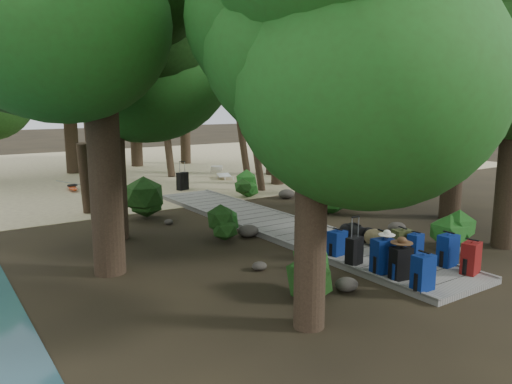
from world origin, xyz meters
TOP-DOWN VIEW (x-y plane):
  - ground at (0.00, 0.00)m, footprint 120.00×120.00m
  - sand_beach at (0.00, 16.00)m, footprint 40.00×22.00m
  - boardwalk at (0.00, 1.00)m, footprint 2.00×12.00m
  - backpack_left_a at (-0.80, -4.50)m, footprint 0.40×0.29m
  - backpack_left_b at (-0.68, -3.89)m, footprint 0.43×0.35m
  - backpack_left_c at (-0.70, -3.45)m, footprint 0.47×0.38m
  - backpack_left_d at (-0.61, -2.03)m, footprint 0.43×0.33m
  - backpack_right_a at (0.74, -4.47)m, footprint 0.45×0.37m
  - backpack_right_b at (0.78, -3.91)m, footprint 0.42×0.30m
  - backpack_right_c at (0.72, -3.13)m, footprint 0.37×0.29m
  - backpack_right_d at (0.66, -2.82)m, footprint 0.47×0.38m
  - duffel_right_khaki at (0.64, -2.25)m, footprint 0.45×0.63m
  - duffel_right_black at (0.65, -1.42)m, footprint 0.53×0.69m
  - suitcase_on_boardwalk at (-0.79, -2.75)m, footprint 0.42×0.28m
  - lone_suitcase_on_sand at (0.48, 8.11)m, footprint 0.51×0.38m
  - hat_brown at (-0.62, -3.84)m, footprint 0.43×0.43m
  - hat_white at (-0.63, -3.47)m, footprint 0.33×0.33m
  - kayak at (-3.24, 10.52)m, footprint 0.90×2.94m
  - sun_lounger at (3.39, 9.76)m, footprint 1.20×1.82m
  - tree_right_b at (5.15, -0.94)m, footprint 5.07×5.07m
  - tree_right_c at (3.98, 1.79)m, footprint 5.07×5.07m
  - tree_right_d at (5.05, 3.76)m, footprint 5.31×5.31m
  - tree_right_e at (4.56, 7.16)m, footprint 4.48×4.48m
  - tree_right_f at (6.12, 9.63)m, footprint 5.70×5.70m
  - tree_left_a at (-3.36, -4.31)m, footprint 4.29×4.29m
  - tree_left_b at (-5.15, -0.02)m, footprint 5.17×5.17m
  - tree_left_c at (-4.14, 2.51)m, footprint 5.05×5.05m
  - tree_back_a at (-1.87, 15.67)m, footprint 5.33×5.33m
  - tree_back_b at (1.78, 16.46)m, footprint 5.12×5.12m
  - tree_back_c at (4.55, 16.03)m, footprint 4.58×4.58m
  - palm_right_a at (3.19, 6.47)m, footprint 4.09×4.09m
  - palm_right_b at (4.96, 10.48)m, footprint 4.56×4.56m
  - palm_right_c at (1.90, 11.93)m, footprint 4.79×4.79m
  - palm_left_a at (-4.14, 5.93)m, footprint 4.31×4.31m
  - rock_left_a at (-1.77, -3.54)m, footprint 0.46×0.41m
  - rock_left_b at (-2.47, -1.63)m, footprint 0.33×0.29m
  - rock_left_c at (-1.20, 0.73)m, footprint 0.57×0.52m
  - rock_left_d at (-2.38, 3.17)m, footprint 0.27×0.24m
  - rock_right_a at (1.95, -3.27)m, footprint 0.42×0.38m
  - rock_right_b at (2.42, -1.19)m, footprint 0.51×0.46m
  - rock_right_c at (1.87, 1.95)m, footprint 0.32×0.29m
  - rock_right_d at (2.89, 4.36)m, footprint 0.62×0.56m
  - shrub_left_a at (-2.43, -3.33)m, footprint 1.01×1.01m
  - shrub_left_b at (-1.88, 0.74)m, footprint 1.00×1.00m
  - shrub_left_c at (-2.62, 4.20)m, footprint 1.35×1.35m
  - shrub_right_a at (2.10, -2.99)m, footprint 1.07×1.07m
  - shrub_right_b at (2.53, 1.76)m, footprint 1.35×1.35m
  - shrub_right_c at (1.78, 5.45)m, footprint 0.91×0.91m

SIDE VIEW (x-z plane):
  - ground at x=0.00m, z-range 0.00..0.00m
  - sand_beach at x=0.00m, z-range 0.00..0.02m
  - boardwalk at x=0.00m, z-range 0.00..0.12m
  - rock_left_d at x=-2.38m, z-range 0.00..0.15m
  - rock_right_c at x=1.87m, z-range 0.00..0.18m
  - rock_left_b at x=-2.47m, z-range 0.00..0.18m
  - rock_right_a at x=1.95m, z-range 0.00..0.23m
  - rock_left_a at x=-1.77m, z-range 0.00..0.25m
  - rock_right_b at x=2.42m, z-range 0.00..0.28m
  - rock_left_c at x=-1.20m, z-range 0.00..0.32m
  - kayak at x=-3.24m, z-range 0.02..0.31m
  - rock_right_d at x=2.89m, z-range 0.00..0.34m
  - sun_lounger at x=3.39m, z-range 0.02..0.58m
  - duffel_right_black at x=0.65m, z-range 0.12..0.50m
  - duffel_right_khaki at x=0.64m, z-range 0.12..0.52m
  - lone_suitcase_on_sand at x=0.48m, z-range 0.02..0.73m
  - shrub_right_c at x=1.78m, z-range 0.00..0.81m
  - backpack_right_c at x=0.72m, z-range 0.12..0.70m
  - suitcase_on_boardwalk at x=-0.79m, z-range 0.12..0.72m
  - backpack_left_d at x=-0.61m, z-range 0.12..0.73m
  - backpack_right_d at x=0.66m, z-range 0.12..0.74m
  - shrub_left_b at x=-1.88m, z-range 0.00..0.90m
  - shrub_left_a at x=-2.43m, z-range 0.00..0.90m
  - backpack_left_b at x=-0.68m, z-range 0.12..0.82m
  - backpack_right_a at x=0.74m, z-range 0.12..0.83m
  - shrub_right_a at x=2.10m, z-range 0.00..0.96m
  - backpack_left_a at x=-0.80m, z-range 0.12..0.86m
  - backpack_right_b at x=0.78m, z-range 0.12..0.86m
  - backpack_left_c at x=-0.70m, z-range 0.12..0.90m
  - shrub_right_b at x=2.53m, z-range 0.00..1.22m
  - shrub_left_c at x=-2.62m, z-range 0.00..1.22m
  - hat_brown at x=-0.62m, z-range 0.82..0.95m
  - hat_white at x=-0.63m, z-range 0.90..1.01m
  - palm_left_a at x=-4.14m, z-range 0.00..6.86m
  - palm_right_a at x=3.19m, z-range 0.00..6.98m
  - tree_left_a at x=-3.36m, z-range 0.00..7.14m
  - palm_right_c at x=1.90m, z-range 0.00..7.62m
  - tree_right_e at x=4.56m, z-range 0.00..8.06m
  - tree_back_c at x=4.55m, z-range 0.00..8.25m
  - tree_right_c at x=3.98m, z-range 0.00..8.78m
  - tree_left_c at x=-4.14m, z-range 0.00..8.79m
  - palm_right_b at x=4.96m, z-range 0.00..8.80m
  - tree_right_b at x=5.15m, z-range 0.00..9.05m
  - tree_back_b at x=1.78m, z-range 0.00..9.15m
  - tree_back_a at x=-1.87m, z-range 0.00..9.23m
  - tree_left_b at x=-5.15m, z-range 0.00..9.30m
  - tree_right_d at x=5.05m, z-range 0.00..9.73m
  - tree_right_f at x=6.12m, z-range 0.00..10.18m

